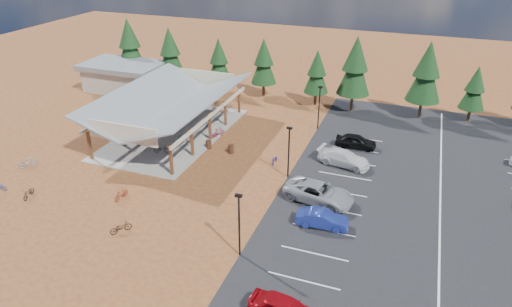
% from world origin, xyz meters
% --- Properties ---
extents(ground, '(140.00, 140.00, 0.00)m').
position_xyz_m(ground, '(0.00, 0.00, 0.00)').
color(ground, maroon).
rests_on(ground, ground).
extents(asphalt_lot, '(27.00, 44.00, 0.04)m').
position_xyz_m(asphalt_lot, '(18.50, 3.00, 0.02)').
color(asphalt_lot, black).
rests_on(asphalt_lot, ground).
extents(concrete_pad, '(10.60, 18.60, 0.10)m').
position_xyz_m(concrete_pad, '(-10.00, 7.00, 0.05)').
color(concrete_pad, gray).
rests_on(concrete_pad, ground).
extents(bike_pavilion, '(11.65, 19.40, 4.97)m').
position_xyz_m(bike_pavilion, '(-10.00, 7.00, 3.82)').
color(bike_pavilion, '#573619').
rests_on(bike_pavilion, concrete_pad).
extents(outbuilding, '(11.00, 7.00, 3.90)m').
position_xyz_m(outbuilding, '(-24.00, 18.00, 2.03)').
color(outbuilding, '#ADA593').
rests_on(outbuilding, ground).
extents(lamp_post_0, '(0.50, 0.25, 5.14)m').
position_xyz_m(lamp_post_0, '(5.00, -10.00, 2.98)').
color(lamp_post_0, black).
rests_on(lamp_post_0, ground).
extents(lamp_post_1, '(0.50, 0.25, 5.14)m').
position_xyz_m(lamp_post_1, '(5.00, 2.00, 2.98)').
color(lamp_post_1, black).
rests_on(lamp_post_1, ground).
extents(lamp_post_2, '(0.50, 0.25, 5.14)m').
position_xyz_m(lamp_post_2, '(5.00, 14.00, 2.98)').
color(lamp_post_2, black).
rests_on(lamp_post_2, ground).
extents(trash_bin_0, '(0.60, 0.60, 0.90)m').
position_xyz_m(trash_bin_0, '(-4.64, 5.00, 0.45)').
color(trash_bin_0, '#3D2215').
rests_on(trash_bin_0, ground).
extents(trash_bin_1, '(0.60, 0.60, 0.90)m').
position_xyz_m(trash_bin_1, '(-1.99, 4.85, 0.45)').
color(trash_bin_1, '#3D2215').
rests_on(trash_bin_1, ground).
extents(pine_0, '(4.02, 4.02, 9.37)m').
position_xyz_m(pine_0, '(-24.98, 21.60, 5.72)').
color(pine_0, '#382314').
rests_on(pine_0, ground).
extents(pine_1, '(3.70, 3.70, 8.63)m').
position_xyz_m(pine_1, '(-18.15, 21.25, 5.27)').
color(pine_1, '#382314').
rests_on(pine_1, ground).
extents(pine_2, '(3.26, 3.26, 7.59)m').
position_xyz_m(pine_2, '(-10.88, 21.69, 4.63)').
color(pine_2, '#382314').
rests_on(pine_2, ground).
extents(pine_3, '(3.42, 3.42, 7.97)m').
position_xyz_m(pine_3, '(-4.60, 22.32, 4.86)').
color(pine_3, '#382314').
rests_on(pine_3, ground).
extents(pine_4, '(3.13, 3.13, 7.30)m').
position_xyz_m(pine_4, '(2.85, 21.47, 4.45)').
color(pine_4, '#382314').
rests_on(pine_4, ground).
extents(pine_5, '(4.07, 4.07, 9.49)m').
position_xyz_m(pine_5, '(7.63, 21.06, 5.80)').
color(pine_5, '#382314').
rests_on(pine_5, ground).
extents(pine_6, '(4.05, 4.05, 9.43)m').
position_xyz_m(pine_6, '(15.86, 21.61, 5.76)').
color(pine_6, '#382314').
rests_on(pine_6, ground).
extents(pine_7, '(2.92, 2.92, 6.81)m').
position_xyz_m(pine_7, '(21.43, 22.53, 4.15)').
color(pine_7, '#382314').
rests_on(pine_7, ground).
extents(bike_0, '(1.85, 1.12, 0.92)m').
position_xyz_m(bike_0, '(-13.70, 2.50, 0.56)').
color(bike_0, black).
rests_on(bike_0, concrete_pad).
extents(bike_1, '(1.65, 0.91, 0.96)m').
position_xyz_m(bike_1, '(-12.38, 5.22, 0.58)').
color(bike_1, gray).
rests_on(bike_1, concrete_pad).
extents(bike_2, '(1.80, 1.00, 0.90)m').
position_xyz_m(bike_2, '(-11.49, 8.26, 0.55)').
color(bike_2, navy).
rests_on(bike_2, concrete_pad).
extents(bike_3, '(1.59, 0.72, 0.92)m').
position_xyz_m(bike_3, '(-11.17, 13.66, 0.56)').
color(bike_3, maroon).
rests_on(bike_3, concrete_pad).
extents(bike_4, '(1.69, 1.04, 0.84)m').
position_xyz_m(bike_4, '(-8.67, 2.20, 0.52)').
color(bike_4, black).
rests_on(bike_4, concrete_pad).
extents(bike_5, '(1.90, 0.85, 1.10)m').
position_xyz_m(bike_5, '(-7.75, 5.48, 0.65)').
color(bike_5, '#9A9CA2').
rests_on(bike_5, concrete_pad).
extents(bike_6, '(1.84, 1.03, 0.92)m').
position_xyz_m(bike_6, '(-7.50, 9.76, 0.56)').
color(bike_6, '#23448F').
rests_on(bike_6, concrete_pad).
extents(bike_7, '(1.64, 0.65, 0.96)m').
position_xyz_m(bike_7, '(-8.00, 14.58, 0.58)').
color(bike_7, maroon).
rests_on(bike_7, concrete_pad).
extents(bike_8, '(1.00, 1.75, 0.87)m').
position_xyz_m(bike_8, '(-15.15, -9.16, 0.43)').
color(bike_8, black).
rests_on(bike_8, ground).
extents(bike_9, '(1.56, 1.72, 1.09)m').
position_xyz_m(bike_9, '(-19.42, -4.87, 0.55)').
color(bike_9, gray).
rests_on(bike_9, ground).
extents(bike_11, '(0.64, 1.64, 0.96)m').
position_xyz_m(bike_11, '(-7.43, -6.61, 0.48)').
color(bike_11, maroon).
rests_on(bike_11, ground).
extents(bike_12, '(1.51, 1.73, 0.90)m').
position_xyz_m(bike_12, '(-4.63, -10.65, 0.45)').
color(bike_12, black).
rests_on(bike_12, ground).
extents(bike_14, '(0.57, 1.58, 0.83)m').
position_xyz_m(bike_14, '(3.00, 4.13, 0.41)').
color(bike_14, '#100F8F').
rests_on(bike_14, ground).
extents(bike_15, '(1.22, 1.91, 1.12)m').
position_xyz_m(bike_15, '(-4.84, 7.90, 0.56)').
color(bike_15, maroon).
rests_on(bike_15, ground).
extents(car_1, '(4.19, 1.75, 1.35)m').
position_xyz_m(car_1, '(9.76, -4.54, 0.71)').
color(car_1, navy).
rests_on(car_1, asphalt_lot).
extents(car_2, '(6.41, 3.77, 1.67)m').
position_xyz_m(car_2, '(8.66, -1.09, 0.88)').
color(car_2, '#999B9F').
rests_on(car_2, asphalt_lot).
extents(car_3, '(5.45, 3.01, 1.50)m').
position_xyz_m(car_3, '(9.45, 6.18, 0.79)').
color(car_3, silver).
rests_on(car_3, asphalt_lot).
extents(car_4, '(4.34, 1.95, 1.45)m').
position_xyz_m(car_4, '(9.92, 10.54, 0.76)').
color(car_4, black).
rests_on(car_4, asphalt_lot).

